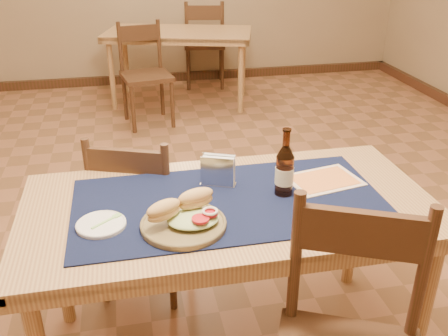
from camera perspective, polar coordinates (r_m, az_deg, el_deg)
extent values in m
cube|color=#905C3F|center=(3.02, -2.73, -8.93)|extent=(6.00, 7.00, 0.02)
cylinder|color=#A9854F|center=(2.19, 21.88, -14.82)|extent=(0.06, 0.06, 0.71)
cylinder|color=#A9854F|center=(2.42, -18.29, -9.82)|extent=(0.06, 0.06, 0.71)
cylinder|color=#A9854F|center=(2.63, 14.63, -6.21)|extent=(0.06, 0.06, 0.71)
cube|color=#A9854F|center=(1.96, 0.60, -4.42)|extent=(1.60, 0.80, 0.04)
cube|color=black|center=(1.95, 0.60, -3.84)|extent=(1.20, 0.60, 0.01)
cube|color=#412417|center=(6.16, -8.03, 10.15)|extent=(6.00, 0.06, 0.10)
cylinder|color=#A9854F|center=(5.20, -12.70, 10.28)|extent=(0.05, 0.05, 0.71)
cylinder|color=#A9854F|center=(4.99, 1.91, 10.23)|extent=(0.05, 0.05, 0.71)
cylinder|color=#A9854F|center=(5.73, -11.14, 11.87)|extent=(0.05, 0.05, 0.71)
cylinder|color=#A9854F|center=(5.54, 2.18, 11.84)|extent=(0.05, 0.05, 0.71)
cube|color=#A9854F|center=(5.24, -5.21, 15.14)|extent=(1.60, 1.10, 0.04)
cylinder|color=#412417|center=(2.74, -4.06, -7.24)|extent=(0.04, 0.04, 0.44)
cylinder|color=#412417|center=(2.83, -11.10, -6.49)|extent=(0.04, 0.04, 0.44)
cylinder|color=#412417|center=(2.46, -5.95, -11.72)|extent=(0.04, 0.04, 0.44)
cylinder|color=#412417|center=(2.56, -13.75, -10.66)|extent=(0.04, 0.04, 0.44)
cube|color=#412417|center=(2.52, -9.06, -4.81)|extent=(0.53, 0.53, 0.04)
cube|color=#412417|center=(2.20, -11.14, 0.42)|extent=(0.34, 0.15, 0.14)
cylinder|color=#412417|center=(2.21, -6.55, -2.66)|extent=(0.04, 0.04, 0.45)
cylinder|color=#412417|center=(2.32, -15.00, -1.90)|extent=(0.04, 0.04, 0.45)
cube|color=#412417|center=(1.60, 15.52, -7.19)|extent=(0.37, 0.19, 0.15)
cylinder|color=#412417|center=(1.67, 8.16, -10.31)|extent=(0.04, 0.04, 0.50)
cylinder|color=#412417|center=(1.70, 21.70, -11.43)|extent=(0.04, 0.04, 0.50)
cylinder|color=#412417|center=(4.58, -10.37, 6.69)|extent=(0.04, 0.04, 0.46)
cylinder|color=#412417|center=(4.66, -5.92, 7.31)|extent=(0.04, 0.04, 0.46)
cylinder|color=#412417|center=(4.92, -11.26, 7.99)|extent=(0.04, 0.04, 0.46)
cylinder|color=#412417|center=(5.00, -7.09, 8.56)|extent=(0.04, 0.04, 0.46)
cube|color=#412417|center=(4.72, -8.85, 10.31)|extent=(0.49, 0.49, 0.04)
cube|color=#412417|center=(4.82, -9.70, 14.97)|extent=(0.37, 0.09, 0.14)
cylinder|color=#412417|center=(4.81, -11.78, 13.28)|extent=(0.04, 0.04, 0.47)
cylinder|color=#412417|center=(4.89, -7.43, 13.79)|extent=(0.04, 0.04, 0.47)
cylinder|color=#412417|center=(6.14, -0.36, 12.20)|extent=(0.04, 0.04, 0.48)
cylinder|color=#412417|center=(6.14, -4.05, 12.13)|extent=(0.04, 0.04, 0.48)
cylinder|color=#412417|center=(5.77, -0.20, 11.28)|extent=(0.04, 0.04, 0.48)
cylinder|color=#412417|center=(5.76, -4.12, 11.20)|extent=(0.04, 0.04, 0.48)
cube|color=#412417|center=(5.89, -2.22, 14.00)|extent=(0.52, 0.52, 0.04)
cube|color=#412417|center=(5.62, -2.27, 17.30)|extent=(0.39, 0.09, 0.15)
cylinder|color=#412417|center=(5.65, -0.21, 16.04)|extent=(0.04, 0.04, 0.49)
cylinder|color=#412417|center=(5.65, -4.28, 15.96)|extent=(0.04, 0.04, 0.49)
cylinder|color=brown|center=(1.79, -4.65, -6.45)|extent=(0.31, 0.31, 0.02)
torus|color=brown|center=(1.79, -4.66, -6.27)|extent=(0.31, 0.31, 0.01)
ellipsoid|color=#B4CE8D|center=(1.77, -3.55, -5.81)|extent=(0.19, 0.15, 0.03)
ellipsoid|color=tan|center=(1.74, -6.91, -4.86)|extent=(0.14, 0.11, 0.07)
ellipsoid|color=tan|center=(1.80, -3.24, -3.53)|extent=(0.15, 0.10, 0.08)
cylinder|color=#AF1720|center=(1.73, -2.71, -5.85)|extent=(0.06, 0.06, 0.01)
cylinder|color=#AF1720|center=(1.76, -1.60, -5.16)|extent=(0.06, 0.06, 0.01)
torus|color=silver|center=(1.75, -1.61, -4.94)|extent=(0.06, 0.06, 0.01)
cylinder|color=white|center=(1.84, -13.86, -6.29)|extent=(0.18, 0.18, 0.01)
torus|color=white|center=(1.84, -13.88, -6.16)|extent=(0.18, 0.18, 0.01)
cube|color=#94D273|center=(1.83, -13.67, -6.10)|extent=(0.08, 0.07, 0.00)
cube|color=#94D273|center=(1.87, -12.11, -5.32)|extent=(0.04, 0.04, 0.00)
cylinder|color=#441E0C|center=(1.97, 6.90, -0.84)|extent=(0.07, 0.07, 0.16)
cone|color=#441E0C|center=(1.93, 7.06, 1.86)|extent=(0.07, 0.07, 0.04)
cylinder|color=#441E0C|center=(1.91, 7.15, 3.33)|extent=(0.03, 0.03, 0.06)
cylinder|color=#441E0C|center=(1.89, 7.21, 4.34)|extent=(0.03, 0.03, 0.01)
cylinder|color=#F1EBC1|center=(1.97, 6.90, -0.84)|extent=(0.07, 0.07, 0.07)
cube|color=silver|center=(2.06, -0.68, -1.82)|extent=(0.15, 0.10, 0.00)
cube|color=silver|center=(2.01, -0.82, -0.49)|extent=(0.13, 0.06, 0.13)
cube|color=silver|center=(2.05, -0.57, 0.07)|extent=(0.13, 0.06, 0.13)
cube|color=silver|center=(2.04, -0.69, -0.34)|extent=(0.13, 0.08, 0.11)
cube|color=#3F74CA|center=(2.01, -0.80, -0.28)|extent=(0.09, 0.04, 0.04)
cube|color=beige|center=(2.13, 11.35, -1.37)|extent=(0.33, 0.26, 0.00)
cube|color=orange|center=(2.13, 11.36, -1.30)|extent=(0.28, 0.22, 0.00)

